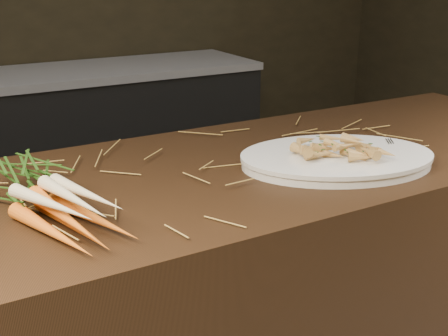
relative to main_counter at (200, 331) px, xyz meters
name	(u,v)px	position (x,y,z in m)	size (l,w,h in m)	color
main_counter	(200,331)	(0.00, 0.00, 0.00)	(2.40, 0.70, 0.90)	black
back_counter	(97,142)	(0.30, 1.88, -0.03)	(1.82, 0.62, 0.84)	black
straw_bedding	(198,170)	(0.00, 0.00, 0.46)	(1.40, 0.60, 0.02)	olive
root_veg_bunch	(36,189)	(-0.38, -0.03, 0.49)	(0.26, 0.50, 0.09)	#DF4B0A
serving_platter	(337,160)	(0.33, -0.12, 0.46)	(0.48, 0.32, 0.03)	white
roasted_veg_heap	(338,145)	(0.33, -0.12, 0.50)	(0.23, 0.17, 0.05)	#A0712D
serving_fork	(405,154)	(0.48, -0.19, 0.48)	(0.02, 0.18, 0.00)	silver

